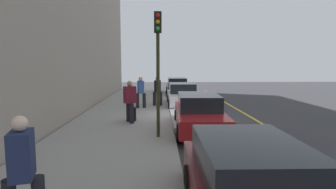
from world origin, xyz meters
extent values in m
plane|color=#333335|center=(0.00, 0.00, 0.00)|extent=(56.00, 56.00, 0.00)
cube|color=gray|center=(0.00, -3.30, 0.07)|extent=(28.00, 4.60, 0.15)
cube|color=gold|center=(0.00, 3.20, 0.00)|extent=(28.00, 0.14, 0.01)
cube|color=white|center=(-1.42, -0.70, 0.11)|extent=(8.85, 0.56, 0.22)
cylinder|color=black|center=(-9.17, 0.89, 0.32)|extent=(0.64, 0.22, 0.64)
cylinder|color=black|center=(-9.16, -0.79, 0.32)|extent=(0.64, 0.22, 0.64)
cylinder|color=black|center=(-11.94, 0.88, 0.32)|extent=(0.64, 0.22, 0.64)
cylinder|color=black|center=(-11.94, -0.80, 0.32)|extent=(0.64, 0.22, 0.64)
cube|color=#1E512D|center=(-10.55, 0.04, 0.59)|extent=(4.48, 1.81, 0.64)
cube|color=black|center=(-10.77, 0.04, 1.21)|extent=(2.33, 1.61, 0.60)
cylinder|color=black|center=(-2.42, 0.76, 0.32)|extent=(0.64, 0.22, 0.64)
cylinder|color=black|center=(-2.42, -0.92, 0.32)|extent=(0.64, 0.22, 0.64)
cylinder|color=black|center=(-5.02, 0.76, 0.32)|extent=(0.64, 0.22, 0.64)
cylinder|color=black|center=(-5.02, -0.92, 0.32)|extent=(0.64, 0.22, 0.64)
cube|color=white|center=(-3.72, -0.08, 0.59)|extent=(4.19, 1.80, 0.64)
cube|color=black|center=(-3.93, -0.08, 1.21)|extent=(2.18, 1.60, 0.60)
cylinder|color=black|center=(4.28, 0.83, 0.32)|extent=(0.65, 0.24, 0.64)
cylinder|color=black|center=(4.22, -0.85, 0.32)|extent=(0.65, 0.24, 0.64)
cylinder|color=black|center=(1.34, 0.93, 0.32)|extent=(0.65, 0.24, 0.64)
cylinder|color=black|center=(1.28, -0.75, 0.32)|extent=(0.65, 0.24, 0.64)
cube|color=maroon|center=(2.78, 0.04, 0.59)|extent=(4.80, 1.96, 0.64)
cube|color=black|center=(2.54, 0.05, 1.21)|extent=(2.52, 1.68, 0.60)
cylinder|color=black|center=(8.12, 0.75, 0.32)|extent=(0.64, 0.23, 0.64)
cylinder|color=black|center=(8.10, -0.93, 0.32)|extent=(0.64, 0.23, 0.64)
cube|color=black|center=(9.30, -0.10, 1.21)|extent=(2.39, 1.62, 0.60)
cylinder|color=black|center=(-2.52, -2.46, 0.59)|extent=(0.20, 0.20, 0.87)
cylinder|color=black|center=(-2.42, -2.85, 0.59)|extent=(0.20, 0.20, 0.87)
cube|color=#335193|center=(-2.47, -2.66, 1.39)|extent=(0.56, 0.43, 0.74)
sphere|color=#D8AD8C|center=(-2.47, -2.66, 1.88)|extent=(0.24, 0.24, 0.24)
cylinder|color=black|center=(-3.29, -1.47, 0.58)|extent=(0.20, 0.20, 0.86)
cylinder|color=black|center=(-3.38, -1.86, 0.58)|extent=(0.20, 0.20, 0.86)
cube|color=black|center=(-3.33, -1.66, 1.37)|extent=(0.55, 0.42, 0.73)
sphere|color=brown|center=(-3.33, -1.66, 1.86)|extent=(0.24, 0.24, 0.24)
cylinder|color=black|center=(1.77, -2.77, 0.59)|extent=(0.20, 0.20, 0.87)
cylinder|color=black|center=(1.41, -2.95, 0.59)|extent=(0.20, 0.20, 0.87)
cube|color=maroon|center=(1.59, -2.86, 1.39)|extent=(0.51, 0.59, 0.74)
sphere|color=tan|center=(1.59, -2.86, 1.88)|extent=(0.24, 0.24, 0.24)
cube|color=#1E284C|center=(9.46, -3.65, 1.37)|extent=(0.56, 0.43, 0.73)
sphere|color=beige|center=(9.46, -3.65, 1.86)|extent=(0.24, 0.24, 0.24)
cylinder|color=#2D2D19|center=(4.02, -1.60, 1.98)|extent=(0.12, 0.12, 3.66)
cube|color=black|center=(4.02, -1.60, 4.16)|extent=(0.26, 0.26, 0.70)
sphere|color=red|center=(4.17, -1.60, 4.37)|extent=(0.14, 0.14, 0.14)
sphere|color=orange|center=(4.17, -1.60, 4.15)|extent=(0.14, 0.14, 0.14)
sphere|color=green|center=(4.17, -1.60, 3.93)|extent=(0.14, 0.14, 0.14)
cube|color=black|center=(1.19, -2.75, 0.46)|extent=(0.34, 0.22, 0.61)
cylinder|color=#4C4C4C|center=(1.19, -2.75, 0.94)|extent=(0.03, 0.03, 0.36)
camera|label=1|loc=(13.48, -1.56, 2.73)|focal=28.85mm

